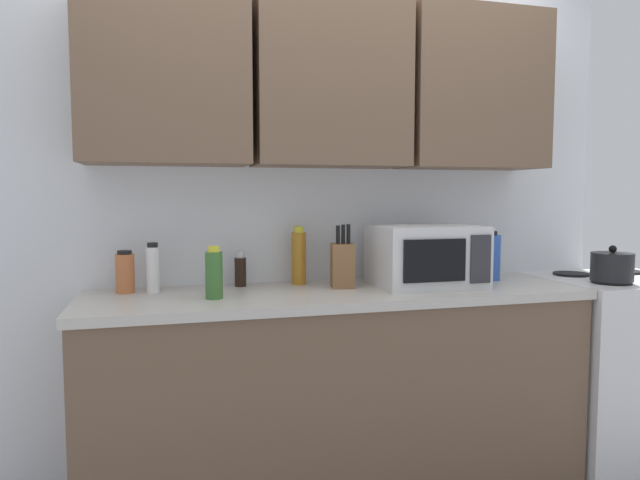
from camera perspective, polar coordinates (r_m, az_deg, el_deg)
name	(u,v)px	position (r m, az deg, el deg)	size (l,w,h in m)	color
wall_back_with_cabinets	(324,142)	(2.74, 0.41, 9.82)	(3.07, 0.38, 2.60)	white
counter_run	(338,388)	(2.65, 1.81, -14.64)	(2.20, 0.63, 0.90)	brown
stove_range	(615,364)	(3.36, 27.41, -10.95)	(0.76, 0.64, 0.91)	silver
kettle	(612,267)	(3.05, 27.21, -2.38)	(0.19, 0.19, 0.17)	black
microwave	(426,256)	(2.67, 10.60, -1.57)	(0.48, 0.37, 0.28)	silver
knife_block	(342,264)	(2.59, 2.26, -2.46)	(0.12, 0.14, 0.29)	brown
bottle_amber_vinegar	(299,257)	(2.68, -2.14, -1.70)	(0.07, 0.07, 0.27)	#AD701E
bottle_soy_dark	(240,270)	(2.65, -7.98, -3.03)	(0.05, 0.05, 0.16)	black
bottle_white_jar	(153,269)	(2.55, -16.38, -2.76)	(0.06, 0.06, 0.22)	white
bottle_spice_jar	(125,272)	(2.59, -18.95, -3.10)	(0.08, 0.08, 0.18)	#BC6638
bottle_blue_cleaner	(492,257)	(2.93, 16.85, -1.64)	(0.08, 0.08, 0.24)	#2D56B7
bottle_green_oil	(214,274)	(2.35, -10.57, -3.35)	(0.07, 0.07, 0.21)	#386B2D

